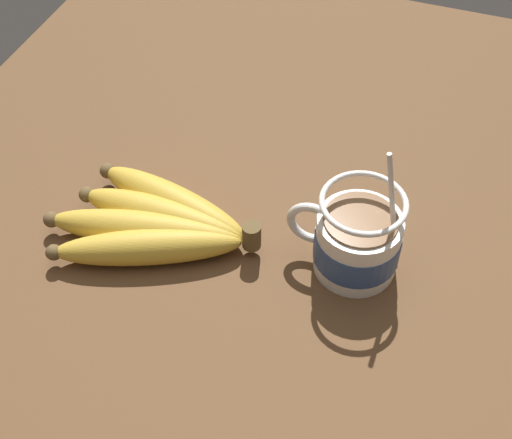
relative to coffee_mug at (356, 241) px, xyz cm
name	(u,v)px	position (x,y,z in cm)	size (l,w,h in cm)	color
table	(318,240)	(4.68, -3.51, -5.63)	(99.67, 99.67, 3.44)	brown
coffee_mug	(356,241)	(0.00, 0.00, 0.00)	(12.51, 8.82, 16.41)	white
banana_bunch	(157,223)	(20.95, 3.12, -1.94)	(23.22, 16.33, 4.28)	brown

